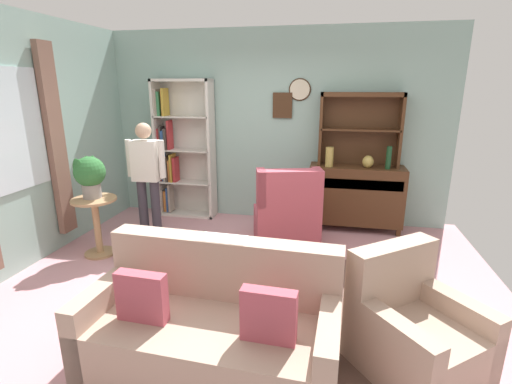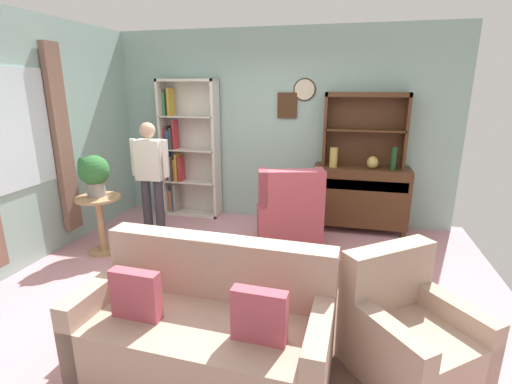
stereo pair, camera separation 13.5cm
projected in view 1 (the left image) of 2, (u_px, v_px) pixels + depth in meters
The scene contains 19 objects.
ground_plane at pixel (243, 284), 3.96m from camera, with size 5.40×4.60×0.02m, color #C68C93.
wall_back at pixel (276, 127), 5.58m from camera, with size 5.00×0.09×2.80m.
wall_left at pixel (15, 144), 4.06m from camera, with size 0.16×4.20×2.80m.
area_rug at pixel (256, 300), 3.64m from camera, with size 2.30×2.14×0.01m, color brown.
bookshelf at pixel (180, 151), 5.79m from camera, with size 0.90×0.30×2.10m.
sideboard at pixel (355, 195), 5.34m from camera, with size 1.30×0.45×0.92m.
sideboard_hutch at pixel (360, 119), 5.15m from camera, with size 1.10×0.26×1.00m.
vase_tall at pixel (329, 157), 5.19m from camera, with size 0.11×0.11×0.27m, color tan.
vase_round at pixel (368, 162), 5.11m from camera, with size 0.15×0.15×0.17m, color tan.
bottle_wine at pixel (389, 158), 5.02m from camera, with size 0.07×0.07×0.31m, color #194223.
couch_floral at pixel (213, 327), 2.74m from camera, with size 1.83×0.92×0.90m.
armchair_floral at pixel (414, 332), 2.72m from camera, with size 1.07×1.08×0.88m.
wingback_chair at pixel (286, 217), 4.79m from camera, with size 0.96×0.98×1.05m.
plant_stand at pixel (96, 220), 4.52m from camera, with size 0.52×0.52×0.72m.
potted_plant_large at pixel (89, 174), 4.40m from camera, with size 0.36×0.36×0.50m.
potted_plant_small at pixel (127, 243), 4.48m from camera, with size 0.23×0.23×0.32m.
person_reading at pixel (147, 174), 4.85m from camera, with size 0.52×0.21×1.56m.
coffee_table at pixel (267, 278), 3.35m from camera, with size 0.80×0.50×0.42m.
book_stack at pixel (278, 272), 3.24m from camera, with size 0.20×0.15×0.07m.
Camera 1 is at (0.85, -3.44, 2.02)m, focal length 26.33 mm.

